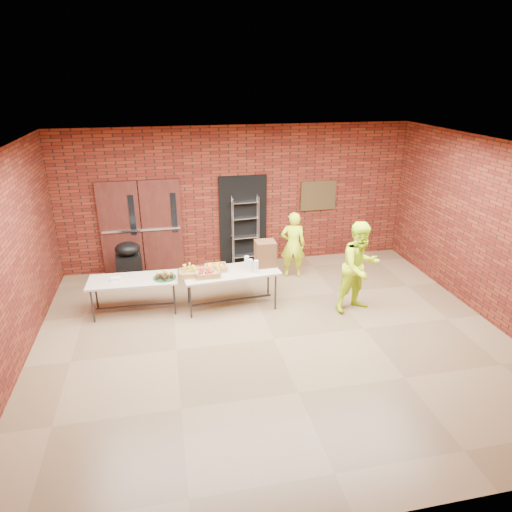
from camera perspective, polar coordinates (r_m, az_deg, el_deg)
The scene contains 19 objects.
room at distance 7.22m, azimuth 2.44°, elevation 0.49°, with size 8.08×7.08×3.28m.
double_doors at distance 10.46m, azimuth -14.10°, elevation 3.54°, with size 1.78×0.12×2.10m.
dark_doorway at distance 10.61m, azimuth -1.62°, elevation 4.46°, with size 1.10×0.06×2.10m, color black.
bronze_plaque at distance 10.92m, azimuth 7.78°, elevation 7.49°, with size 0.85×0.04×0.70m, color #392C16.
wire_rack at distance 10.56m, azimuth -1.32°, elevation 3.12°, with size 0.61×0.20×1.67m, color #B9B9C0, non-canonical shape.
table_left at distance 8.80m, azimuth -15.10°, elevation -3.14°, with size 1.67×0.74×0.68m.
table_right at distance 8.68m, azimuth -3.16°, elevation -2.28°, with size 1.87×0.92×0.74m.
basket_bananas at distance 8.52m, azimuth -8.20°, elevation -2.09°, with size 0.41×0.32×0.13m.
basket_oranges at distance 8.69m, azimuth -5.05°, elevation -1.45°, with size 0.41×0.32×0.13m.
basket_apples at distance 8.47m, azimuth -6.05°, elevation -2.12°, with size 0.44×0.34×0.14m.
muffin_tray at distance 8.67m, azimuth -11.36°, elevation -2.42°, with size 0.42×0.42×0.11m.
napkin_box at distance 8.80m, azimuth -17.13°, elevation -2.75°, with size 0.17×0.11×0.06m, color silver.
coffee_dispenser at distance 8.81m, azimuth 1.16°, elevation 0.32°, with size 0.38×0.34×0.50m, color brown.
cup_stack_front at distance 8.59m, azimuth -0.70°, elevation -1.18°, with size 0.08×0.08×0.24m, color silver.
cup_stack_mid at distance 8.53m, azimuth 0.02°, elevation -1.34°, with size 0.08×0.08×0.25m, color silver.
cup_stack_back at distance 8.69m, azimuth -1.17°, elevation -0.83°, with size 0.09×0.09×0.26m, color silver.
covered_grill at distance 10.03m, azimuth -15.58°, elevation -0.91°, with size 0.56×0.48×0.96m.
volunteer_woman at distance 10.00m, azimuth 4.63°, elevation 1.41°, with size 0.54×0.36×1.49m, color #D4FF1C.
volunteer_man at distance 8.70m, azimuth 12.85°, elevation -1.36°, with size 0.85×0.66×1.75m, color #D4FF1C.
Camera 1 is at (-1.67, -6.51, 4.24)m, focal length 32.00 mm.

